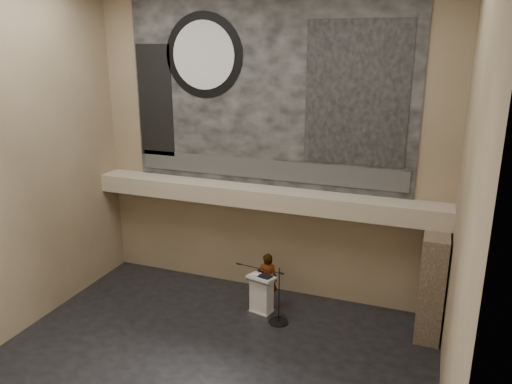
% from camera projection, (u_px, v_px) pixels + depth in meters
% --- Properties ---
extents(floor, '(10.00, 10.00, 0.00)m').
position_uv_depth(floor, '(207.00, 364.00, 11.40)').
color(floor, black).
rests_on(floor, ground).
extents(wall_back, '(10.00, 0.02, 8.50)m').
position_uv_depth(wall_back, '(266.00, 148.00, 13.75)').
color(wall_back, '#77674B').
rests_on(wall_back, floor).
extents(wall_front, '(10.00, 0.02, 8.50)m').
position_uv_depth(wall_front, '(65.00, 264.00, 6.58)').
color(wall_front, '#77674B').
rests_on(wall_front, floor).
extents(wall_left, '(0.02, 8.00, 8.50)m').
position_uv_depth(wall_left, '(12.00, 165.00, 11.84)').
color(wall_left, '#77674B').
rests_on(wall_left, floor).
extents(wall_right, '(0.02, 8.00, 8.50)m').
position_uv_depth(wall_right, '(465.00, 214.00, 8.49)').
color(wall_right, '#77674B').
rests_on(wall_right, floor).
extents(soffit, '(10.00, 0.80, 0.50)m').
position_uv_depth(soffit, '(261.00, 197.00, 13.77)').
color(soffit, tan).
rests_on(soffit, wall_back).
extents(sprinkler_left, '(0.04, 0.04, 0.06)m').
position_uv_depth(sprinkler_left, '(208.00, 201.00, 14.34)').
color(sprinkler_left, '#B2893D').
rests_on(sprinkler_left, soffit).
extents(sprinkler_right, '(0.04, 0.04, 0.06)m').
position_uv_depth(sprinkler_right, '(328.00, 215.00, 13.17)').
color(sprinkler_right, '#B2893D').
rests_on(sprinkler_right, soffit).
extents(banner, '(8.00, 0.05, 5.00)m').
position_uv_depth(banner, '(266.00, 95.00, 13.31)').
color(banner, black).
rests_on(banner, wall_back).
extents(banner_text_strip, '(7.76, 0.02, 0.55)m').
position_uv_depth(banner_text_strip, '(265.00, 169.00, 13.86)').
color(banner_text_strip, '#313131').
rests_on(banner_text_strip, banner).
extents(banner_clock_rim, '(2.30, 0.02, 2.30)m').
position_uv_depth(banner_clock_rim, '(204.00, 55.00, 13.58)').
color(banner_clock_rim, black).
rests_on(banner_clock_rim, banner).
extents(banner_clock_face, '(1.84, 0.02, 1.84)m').
position_uv_depth(banner_clock_face, '(203.00, 55.00, 13.57)').
color(banner_clock_face, silver).
rests_on(banner_clock_face, banner).
extents(banner_building_print, '(2.60, 0.02, 3.60)m').
position_uv_depth(banner_building_print, '(356.00, 94.00, 12.44)').
color(banner_building_print, black).
rests_on(banner_building_print, banner).
extents(banner_brick_print, '(1.10, 0.02, 3.20)m').
position_uv_depth(banner_brick_print, '(155.00, 101.00, 14.50)').
color(banner_brick_print, black).
rests_on(banner_brick_print, banner).
extents(stone_pier, '(0.60, 1.40, 2.70)m').
position_uv_depth(stone_pier, '(432.00, 284.00, 12.27)').
color(stone_pier, '#47392B').
rests_on(stone_pier, floor).
extents(lectern, '(0.78, 0.62, 1.13)m').
position_uv_depth(lectern, '(262.00, 295.00, 13.37)').
color(lectern, silver).
rests_on(lectern, floor).
extents(binder, '(0.39, 0.34, 0.04)m').
position_uv_depth(binder, '(265.00, 277.00, 13.15)').
color(binder, black).
rests_on(binder, lectern).
extents(papers, '(0.27, 0.31, 0.00)m').
position_uv_depth(papers, '(256.00, 276.00, 13.23)').
color(papers, white).
rests_on(papers, lectern).
extents(speaker_person, '(0.62, 0.45, 1.56)m').
position_uv_depth(speaker_person, '(267.00, 280.00, 13.71)').
color(speaker_person, white).
rests_on(speaker_person, floor).
extents(mic_stand, '(1.50, 0.52, 1.56)m').
position_uv_depth(mic_stand, '(277.00, 314.00, 13.03)').
color(mic_stand, black).
rests_on(mic_stand, floor).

